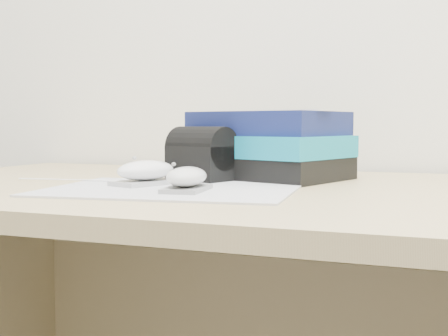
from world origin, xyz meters
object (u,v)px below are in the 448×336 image
at_px(desk, 302,314).
at_px(pouch, 202,155).
at_px(mouse_front, 187,179).
at_px(mouse_rear, 146,172).
at_px(book_stack, 271,146).

distance_m(desk, pouch, 0.34).
xyz_separation_m(desk, mouse_front, (-0.13, -0.20, 0.26)).
xyz_separation_m(mouse_rear, pouch, (0.05, 0.12, 0.02)).
relative_size(desk, mouse_rear, 12.29).
relative_size(desk, pouch, 11.82).
bearing_deg(book_stack, pouch, -134.66).
xyz_separation_m(mouse_front, book_stack, (0.05, 0.28, 0.04)).
height_order(mouse_rear, book_stack, book_stack).
bearing_deg(mouse_front, pouch, 106.23).
height_order(desk, mouse_front, mouse_front).
bearing_deg(book_stack, desk, -44.05).
bearing_deg(pouch, book_stack, 45.34).
xyz_separation_m(mouse_rear, book_stack, (0.15, 0.22, 0.04)).
height_order(mouse_front, book_stack, book_stack).
distance_m(mouse_rear, pouch, 0.13).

